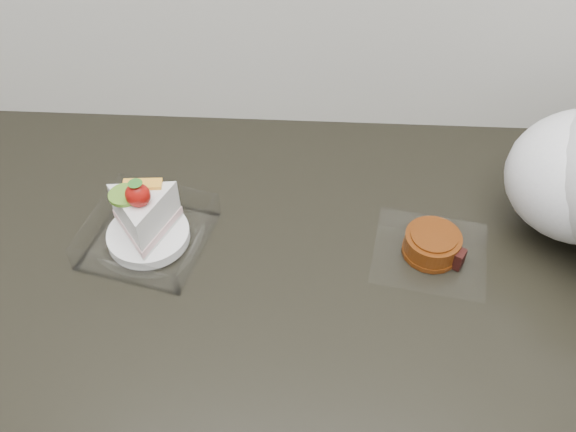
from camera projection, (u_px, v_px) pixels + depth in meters
The scene contains 3 objects.
counter at pixel (301, 429), 1.14m from camera, with size 2.04×0.64×0.90m.
cake_tray at pixel (146, 225), 0.83m from camera, with size 0.18×0.18×0.12m.
mooncake_wrap at pixel (433, 246), 0.83m from camera, with size 0.17×0.16×0.03m.
Camera 1 is at (0.00, 1.17, 1.54)m, focal length 40.00 mm.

